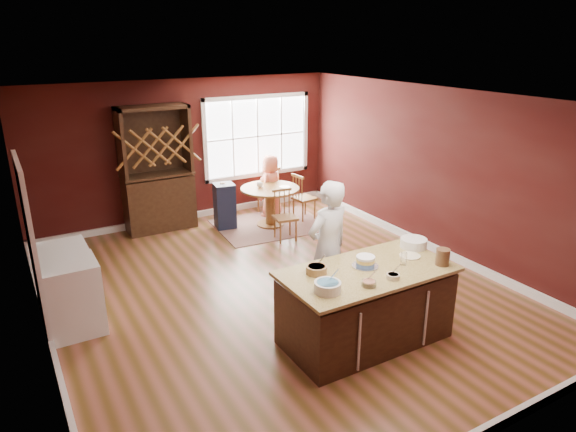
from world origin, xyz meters
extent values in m
plane|color=brown|center=(0.00, 0.00, 0.00)|extent=(7.00, 7.00, 0.00)
plane|color=white|center=(0.00, 0.00, 2.70)|extent=(7.00, 7.00, 0.00)
plane|color=black|center=(0.00, 3.50, 1.35)|extent=(6.00, 0.00, 6.00)
plane|color=black|center=(0.00, -3.50, 1.35)|extent=(6.00, 0.00, 6.00)
plane|color=black|center=(-3.00, 0.00, 1.35)|extent=(0.00, 7.00, 7.00)
plane|color=black|center=(3.00, 0.00, 1.35)|extent=(0.00, 7.00, 7.00)
cube|color=#3B2817|center=(0.30, -1.66, 0.41)|extent=(1.92, 0.97, 0.83)
cube|color=#CDBF73|center=(0.30, -1.66, 0.90)|extent=(2.00, 1.05, 0.04)
cylinder|color=brown|center=(1.18, 2.34, 0.02)|extent=(0.51, 0.51, 0.04)
cylinder|color=brown|center=(1.18, 2.34, 0.35)|extent=(0.18, 0.18, 0.67)
cylinder|color=brown|center=(1.18, 2.34, 0.73)|extent=(1.10, 1.10, 0.04)
imported|color=silver|center=(0.30, -0.86, 0.89)|extent=(0.72, 0.53, 1.79)
cylinder|color=white|center=(-0.39, -1.86, 0.97)|extent=(0.29, 0.29, 0.11)
cylinder|color=#9B744A|center=(-0.25, -1.44, 0.96)|extent=(0.24, 0.24, 0.09)
cylinder|color=silver|center=(0.06, -1.98, 0.95)|extent=(0.16, 0.16, 0.06)
cylinder|color=beige|center=(0.40, -1.98, 0.95)|extent=(0.15, 0.15, 0.05)
cylinder|color=white|center=(0.75, -1.76, 1.00)|extent=(0.08, 0.08, 0.15)
cylinder|color=#FCF5B7|center=(0.98, -1.62, 0.93)|extent=(0.25, 0.25, 0.02)
cylinder|color=silver|center=(1.22, -1.42, 0.98)|extent=(0.33, 0.33, 0.11)
cylinder|color=#4C3A1E|center=(1.14, -1.98, 1.02)|extent=(0.16, 0.16, 0.19)
cube|color=brown|center=(1.18, 2.34, 0.01)|extent=(2.11, 1.69, 0.01)
imported|color=#D2684D|center=(1.45, 2.81, 0.62)|extent=(0.73, 0.67, 1.25)
cylinder|color=beige|center=(1.43, 2.22, 0.76)|extent=(0.20, 0.20, 0.01)
imported|color=white|center=(1.02, 2.46, 0.80)|extent=(0.14, 0.14, 0.09)
cube|color=black|center=(-0.68, 3.22, 1.14)|extent=(1.25, 0.52, 2.29)
cube|color=white|center=(-2.64, 0.28, 0.46)|extent=(0.63, 0.61, 0.91)
cube|color=silver|center=(-2.64, 0.92, 0.45)|extent=(0.61, 0.59, 0.89)
camera|label=1|loc=(-3.15, -5.80, 3.46)|focal=32.00mm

